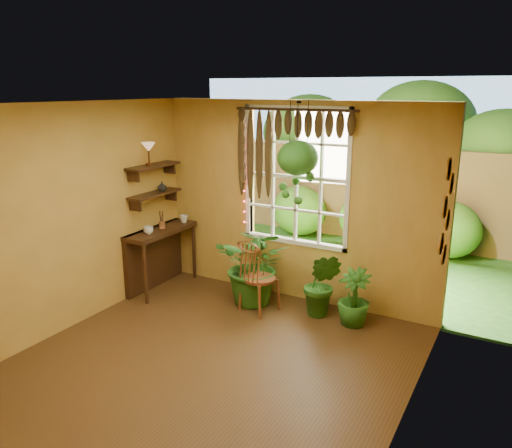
# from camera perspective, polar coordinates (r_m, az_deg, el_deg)

# --- Properties ---
(floor) EXTENTS (4.50, 4.50, 0.00)m
(floor) POSITION_cam_1_polar(r_m,az_deg,el_deg) (5.42, -6.36, -16.49)
(floor) COLOR #4E3016
(floor) RESTS_ON ground
(ceiling) EXTENTS (4.50, 4.50, 0.00)m
(ceiling) POSITION_cam_1_polar(r_m,az_deg,el_deg) (4.61, -7.38, 13.34)
(ceiling) COLOR silver
(ceiling) RESTS_ON wall_back
(wall_back) EXTENTS (4.00, 0.00, 4.00)m
(wall_back) POSITION_cam_1_polar(r_m,az_deg,el_deg) (6.73, 4.48, 2.40)
(wall_back) COLOR gold
(wall_back) RESTS_ON floor
(wall_left) EXTENTS (0.00, 4.50, 4.50)m
(wall_left) POSITION_cam_1_polar(r_m,az_deg,el_deg) (6.20, -21.96, 0.20)
(wall_left) COLOR gold
(wall_left) RESTS_ON floor
(wall_right) EXTENTS (0.00, 4.50, 4.50)m
(wall_right) POSITION_cam_1_polar(r_m,az_deg,el_deg) (4.07, 16.80, -7.02)
(wall_right) COLOR gold
(wall_right) RESTS_ON floor
(window) EXTENTS (1.52, 0.10, 1.86)m
(window) POSITION_cam_1_polar(r_m,az_deg,el_deg) (6.69, 4.66, 5.38)
(window) COLOR white
(window) RESTS_ON wall_back
(valance_vine) EXTENTS (1.70, 0.12, 1.10)m
(valance_vine) POSITION_cam_1_polar(r_m,az_deg,el_deg) (6.54, 3.63, 10.27)
(valance_vine) COLOR #3C2210
(valance_vine) RESTS_ON window
(string_lights) EXTENTS (0.03, 0.03, 1.54)m
(string_lights) POSITION_cam_1_polar(r_m,az_deg,el_deg) (6.95, -1.38, 6.22)
(string_lights) COLOR #FF2633
(string_lights) RESTS_ON window
(wall_plates) EXTENTS (0.04, 0.32, 1.10)m
(wall_plates) POSITION_cam_1_polar(r_m,az_deg,el_deg) (5.70, 20.83, 1.12)
(wall_plates) COLOR #FBEECD
(wall_plates) RESTS_ON wall_right
(counter_ledge) EXTENTS (0.40, 1.20, 0.90)m
(counter_ledge) POSITION_cam_1_polar(r_m,az_deg,el_deg) (7.42, -11.34, -3.01)
(counter_ledge) COLOR #3C2210
(counter_ledge) RESTS_ON floor
(shelf_lower) EXTENTS (0.25, 0.90, 0.04)m
(shelf_lower) POSITION_cam_1_polar(r_m,az_deg,el_deg) (7.18, -11.48, 3.38)
(shelf_lower) COLOR #3C2210
(shelf_lower) RESTS_ON wall_left
(shelf_upper) EXTENTS (0.25, 0.90, 0.04)m
(shelf_upper) POSITION_cam_1_polar(r_m,az_deg,el_deg) (7.11, -11.65, 6.53)
(shelf_upper) COLOR #3C2210
(shelf_upper) RESTS_ON wall_left
(backyard) EXTENTS (14.00, 10.00, 12.00)m
(backyard) POSITION_cam_1_polar(r_m,az_deg,el_deg) (10.99, 15.95, 6.56)
(backyard) COLOR #1D5217
(backyard) RESTS_ON ground
(windsor_chair) EXTENTS (0.52, 0.54, 1.13)m
(windsor_chair) POSITION_cam_1_polar(r_m,az_deg,el_deg) (6.56, 0.21, -7.27)
(windsor_chair) COLOR brown
(windsor_chair) RESTS_ON floor
(potted_plant_left) EXTENTS (1.14, 1.03, 1.11)m
(potted_plant_left) POSITION_cam_1_polar(r_m,az_deg,el_deg) (6.71, -0.04, -4.68)
(potted_plant_left) COLOR #134914
(potted_plant_left) RESTS_ON floor
(potted_plant_mid) EXTENTS (0.50, 0.41, 0.86)m
(potted_plant_mid) POSITION_cam_1_polar(r_m,az_deg,el_deg) (6.44, 7.54, -6.86)
(potted_plant_mid) COLOR #134914
(potted_plant_mid) RESTS_ON floor
(potted_plant_right) EXTENTS (0.43, 0.43, 0.72)m
(potted_plant_right) POSITION_cam_1_polar(r_m,az_deg,el_deg) (6.31, 11.13, -8.24)
(potted_plant_right) COLOR #134914
(potted_plant_right) RESTS_ON floor
(hanging_basket) EXTENTS (0.52, 0.52, 1.29)m
(hanging_basket) POSITION_cam_1_polar(r_m,az_deg,el_deg) (6.35, 4.78, 7.06)
(hanging_basket) COLOR black
(hanging_basket) RESTS_ON ceiling
(cup_a) EXTENTS (0.15, 0.15, 0.11)m
(cup_a) POSITION_cam_1_polar(r_m,az_deg,el_deg) (7.02, -12.19, -0.69)
(cup_a) COLOR silver
(cup_a) RESTS_ON counter_ledge
(cup_b) EXTENTS (0.12, 0.12, 0.11)m
(cup_b) POSITION_cam_1_polar(r_m,az_deg,el_deg) (7.52, -8.25, 0.57)
(cup_b) COLOR beige
(cup_b) RESTS_ON counter_ledge
(brush_jar) EXTENTS (0.09, 0.09, 0.32)m
(brush_jar) POSITION_cam_1_polar(r_m,az_deg,el_deg) (7.24, -10.73, 0.47)
(brush_jar) COLOR #95532B
(brush_jar) RESTS_ON counter_ledge
(shelf_vase) EXTENTS (0.14, 0.14, 0.14)m
(shelf_vase) POSITION_cam_1_polar(r_m,az_deg,el_deg) (7.28, -10.68, 4.26)
(shelf_vase) COLOR #B2AD99
(shelf_vase) RESTS_ON shelf_lower
(tiffany_lamp) EXTENTS (0.19, 0.19, 0.31)m
(tiffany_lamp) POSITION_cam_1_polar(r_m,az_deg,el_deg) (7.00, -12.19, 8.42)
(tiffany_lamp) COLOR brown
(tiffany_lamp) RESTS_ON shelf_upper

